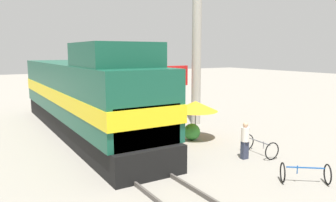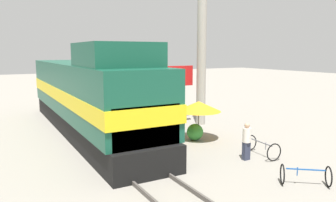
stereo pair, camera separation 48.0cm
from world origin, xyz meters
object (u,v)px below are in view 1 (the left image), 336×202
object	(u,v)px
vendor_umbrella	(196,106)
bicycle_spare	(305,173)
billboard_sign	(171,80)
utility_pole	(197,49)
person_bystander	(245,139)
bicycle	(259,146)
locomotive	(84,97)

from	to	relation	value
vendor_umbrella	bicycle_spare	world-z (taller)	vendor_umbrella
bicycle_spare	billboard_sign	bearing A→B (deg)	-147.32
utility_pole	person_bystander	distance (m)	8.04
utility_pole	bicycle_spare	bearing A→B (deg)	-103.96
utility_pole	person_bystander	world-z (taller)	utility_pole
utility_pole	bicycle	size ratio (longest dim) A/B	5.60
vendor_umbrella	person_bystander	distance (m)	3.69
locomotive	person_bystander	world-z (taller)	locomotive
person_bystander	bicycle_spare	distance (m)	3.04
locomotive	billboard_sign	xyz separation A→B (m)	(5.35, -0.36, 0.70)
vendor_umbrella	bicycle	size ratio (longest dim) A/B	1.37
utility_pole	person_bystander	size ratio (longest dim) A/B	5.88
vendor_umbrella	person_bystander	size ratio (longest dim) A/B	1.43
person_bystander	bicycle	bearing A→B (deg)	4.73
bicycle	bicycle_spare	bearing A→B (deg)	-104.24
locomotive	bicycle_spare	world-z (taller)	locomotive
utility_pole	vendor_umbrella	world-z (taller)	utility_pole
billboard_sign	person_bystander	distance (m)	7.59
person_bystander	bicycle	distance (m)	1.06
locomotive	bicycle	bearing A→B (deg)	-54.30
utility_pole	vendor_umbrella	distance (m)	4.85
billboard_sign	person_bystander	world-z (taller)	billboard_sign
person_bystander	bicycle	world-z (taller)	person_bystander
utility_pole	vendor_umbrella	bearing A→B (deg)	-126.48
person_bystander	bicycle	xyz separation A→B (m)	(0.94, 0.08, -0.47)
bicycle	utility_pole	bearing A→B (deg)	82.81
billboard_sign	locomotive	bearing A→B (deg)	176.14
vendor_umbrella	bicycle_spare	distance (m)	6.72
locomotive	utility_pole	world-z (taller)	utility_pole
billboard_sign	bicycle_spare	world-z (taller)	billboard_sign
utility_pole	bicycle_spare	world-z (taller)	utility_pole
vendor_umbrella	billboard_sign	world-z (taller)	billboard_sign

